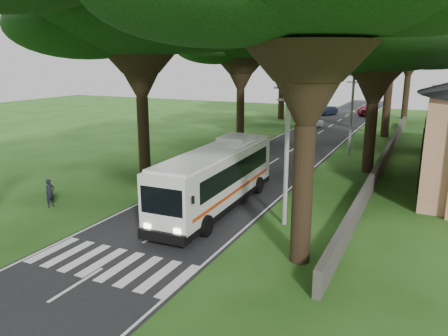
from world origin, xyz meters
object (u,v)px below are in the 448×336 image
Objects in this scene: pole_near at (287,150)px; distant_car_a at (312,122)px; pole_mid at (352,111)px; distant_car_c at (365,111)px; coach_bus at (217,177)px; pedestrian at (50,193)px; pole_far at (377,95)px; distant_car_b at (328,111)px.

pole_near reaches higher than distant_car_a.
pole_mid reaches higher than distant_car_c.
pole_near is at bearing -11.74° from coach_bus.
pole_near is at bearing -70.66° from pedestrian.
distant_car_a is 0.83× the size of distant_car_c.
distant_car_a is at bearing -147.21° from pole_far.
distant_car_b is at bearing 130.60° from pole_far.
distant_car_c is 2.90× the size of pedestrian.
distant_car_c is (-3.01, 11.76, -3.41)m from pole_far.
coach_bus is 3.14× the size of distant_car_b.
pole_near and pole_mid have the same top height.
pole_near is at bearing 80.45° from distant_car_c.
distant_car_b is (-8.50, 29.92, -3.49)m from pole_mid.
distant_car_c is (-3.01, 51.76, -3.41)m from pole_near.
pole_mid is at bearing 128.42° from distant_car_a.
pole_far reaches higher than pedestrian.
coach_bus is at bearing -96.59° from pole_far.
pole_far is (0.00, 40.00, 0.00)m from pole_near.
distant_car_a is 2.40× the size of pedestrian.
pole_mid is at bearing 82.54° from distant_car_c.
distant_car_b is at bearing 0.01° from pedestrian.
pole_mid is 0.64× the size of coach_bus.
pedestrian is (-9.34, -4.16, -1.10)m from coach_bus.
coach_bus is (-4.53, 0.81, -2.20)m from pole_near.
pole_near reaches higher than pedestrian.
pole_near is 1.00× the size of pole_far.
pole_mid is at bearing 90.00° from pole_near.
distant_car_a is (-2.89, 34.41, -1.23)m from coach_bus.
pole_mid reaches higher than distant_car_a.
pole_far is 4.54× the size of pedestrian.
pole_far is 45.63m from pedestrian.
pedestrian is (-13.87, -3.35, -3.30)m from pole_near.
distant_car_b is at bearing 99.66° from pole_near.
pole_far reaches higher than distant_car_b.
coach_bus is at bearing -60.25° from pedestrian.
pole_mid is 1.00× the size of pole_far.
distant_car_c is at bearing 104.37° from pole_far.
pole_mid is 2.00× the size of distant_car_b.
pole_near is 51.96m from distant_car_c.
pole_far is 2.00× the size of distant_car_b.
pole_mid is 19.84m from coach_bus.
pedestrian is at bearing -157.65° from coach_bus.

